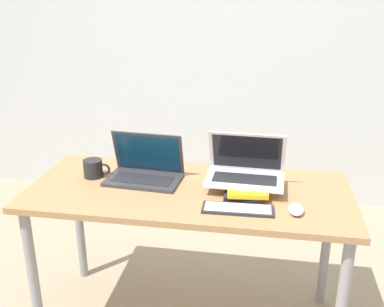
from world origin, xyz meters
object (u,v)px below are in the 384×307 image
at_px(wireless_keyboard, 238,209).
at_px(mug, 94,168).
at_px(book_stack, 245,186).
at_px(laptop_left, 145,170).
at_px(mouse, 296,209).
at_px(laptop_on_books, 245,170).

xyz_separation_m(wireless_keyboard, mug, (-0.75, 0.24, 0.04)).
bearing_deg(wireless_keyboard, book_stack, 84.40).
relative_size(book_stack, wireless_keyboard, 0.95).
bearing_deg(book_stack, laptop_left, 173.49).
bearing_deg(book_stack, mouse, -38.95).
height_order(laptop_on_books, mug, laptop_on_books).
distance_m(laptop_on_books, wireless_keyboard, 0.25).
bearing_deg(mouse, laptop_on_books, 136.21).
bearing_deg(laptop_left, mug, -176.74).
xyz_separation_m(wireless_keyboard, mouse, (0.25, 0.02, 0.01)).
bearing_deg(mouse, mug, 167.21).
xyz_separation_m(book_stack, mug, (-0.77, 0.04, 0.02)).
xyz_separation_m(book_stack, laptop_on_books, (-0.00, 0.04, 0.07)).
height_order(wireless_keyboard, mouse, mouse).
distance_m(wireless_keyboard, mouse, 0.25).
xyz_separation_m(laptop_left, mouse, (0.73, -0.24, -0.03)).
bearing_deg(laptop_on_books, book_stack, -84.56).
bearing_deg(laptop_left, laptop_on_books, -2.28).
bearing_deg(mouse, book_stack, 141.05).
bearing_deg(wireless_keyboard, mug, 161.92).
xyz_separation_m(mouse, mug, (-0.99, 0.23, 0.03)).
relative_size(book_stack, laptop_on_books, 0.80).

